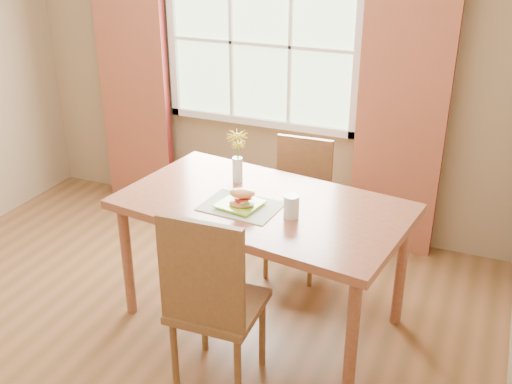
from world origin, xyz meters
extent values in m
cube|color=brown|center=(0.00, 0.00, -0.01)|extent=(4.20, 3.80, 0.02)
cube|color=#927958|center=(0.00, 1.91, 1.35)|extent=(4.20, 0.02, 2.70)
cube|color=#BBDBA6|center=(0.00, 1.88, 1.50)|extent=(1.50, 0.02, 1.20)
cube|color=white|center=(0.00, 1.85, 0.87)|extent=(1.62, 0.04, 0.06)
cube|color=white|center=(-0.78, 1.85, 1.50)|extent=(0.06, 0.04, 1.32)
cube|color=white|center=(0.78, 1.85, 1.50)|extent=(0.06, 0.04, 1.32)
cube|color=white|center=(0.00, 1.85, 1.50)|extent=(1.50, 0.03, 0.02)
cube|color=maroon|center=(-1.15, 1.78, 1.10)|extent=(0.65, 0.08, 2.20)
cube|color=maroon|center=(1.15, 1.78, 1.10)|extent=(0.65, 0.08, 2.20)
cube|color=brown|center=(0.58, 0.53, 0.81)|extent=(1.84, 1.19, 0.05)
cylinder|color=brown|center=(-0.25, 0.24, 0.39)|extent=(0.07, 0.07, 0.79)
cylinder|color=brown|center=(1.29, 0.03, 0.39)|extent=(0.07, 0.07, 0.79)
cylinder|color=brown|center=(-0.14, 1.03, 0.39)|extent=(0.07, 0.07, 0.79)
cylinder|color=brown|center=(1.40, 0.82, 0.39)|extent=(0.07, 0.07, 0.79)
cube|color=brown|center=(0.58, -0.09, 0.49)|extent=(0.48, 0.48, 0.04)
cube|color=brown|center=(0.59, -0.30, 0.81)|extent=(0.46, 0.06, 0.59)
cylinder|color=brown|center=(0.40, -0.28, 0.23)|extent=(0.04, 0.04, 0.47)
cylinder|color=brown|center=(0.77, -0.27, 0.23)|extent=(0.04, 0.04, 0.47)
cylinder|color=brown|center=(0.38, 0.09, 0.23)|extent=(0.04, 0.04, 0.47)
cylinder|color=brown|center=(0.76, 0.10, 0.23)|extent=(0.04, 0.04, 0.47)
cube|color=brown|center=(0.58, 1.15, 0.44)|extent=(0.43, 0.43, 0.04)
cube|color=brown|center=(0.57, 1.33, 0.72)|extent=(0.41, 0.05, 0.53)
cylinder|color=brown|center=(0.42, 0.98, 0.21)|extent=(0.04, 0.04, 0.42)
cylinder|color=brown|center=(0.75, 0.99, 0.21)|extent=(0.04, 0.04, 0.42)
cylinder|color=brown|center=(0.40, 1.31, 0.21)|extent=(0.04, 0.04, 0.42)
cylinder|color=brown|center=(0.74, 1.32, 0.21)|extent=(0.04, 0.04, 0.42)
cube|color=beige|center=(0.48, 0.42, 0.84)|extent=(0.47, 0.36, 0.01)
cube|color=#9CCE33|center=(0.48, 0.42, 0.85)|extent=(0.27, 0.27, 0.01)
ellipsoid|color=#EA984F|center=(0.50, 0.39, 0.88)|extent=(0.17, 0.14, 0.04)
ellipsoid|color=#4C8C2D|center=(0.54, 0.37, 0.89)|extent=(0.08, 0.06, 0.01)
cylinder|color=red|center=(0.50, 0.39, 0.91)|extent=(0.08, 0.08, 0.01)
cylinder|color=red|center=(0.52, 0.40, 0.92)|extent=(0.08, 0.08, 0.01)
ellipsoid|color=#EA984F|center=(0.50, 0.40, 0.95)|extent=(0.17, 0.14, 0.05)
cylinder|color=silver|center=(0.80, 0.42, 0.91)|extent=(0.09, 0.09, 0.13)
cylinder|color=silver|center=(0.80, 0.42, 0.90)|extent=(0.08, 0.08, 0.11)
cylinder|color=silver|center=(0.31, 0.75, 0.92)|extent=(0.07, 0.07, 0.17)
cylinder|color=silver|center=(0.31, 0.75, 0.88)|extent=(0.06, 0.06, 0.08)
cylinder|color=#3D7028|center=(0.31, 0.75, 1.00)|extent=(0.01, 0.01, 0.32)
cylinder|color=#3D7028|center=(0.32, 0.74, 0.97)|extent=(0.01, 0.01, 0.26)
camera|label=1|loc=(1.82, -2.48, 2.42)|focal=42.00mm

